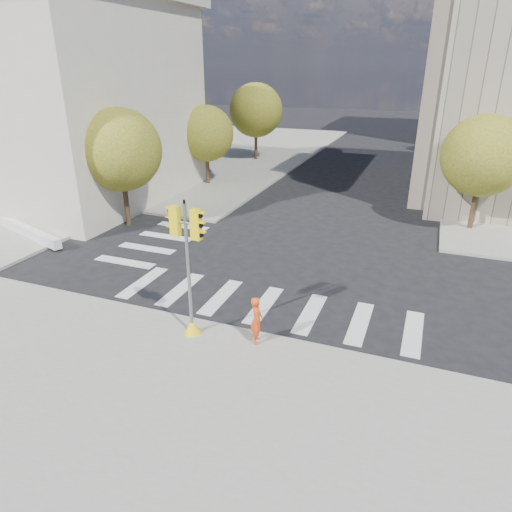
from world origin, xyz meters
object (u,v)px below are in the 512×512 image
at_px(traffic_signal, 189,281).
at_px(photographer, 257,320).
at_px(planter_wall, 28,231).
at_px(lamp_near, 490,136).
at_px(lamp_far, 477,113).

bearing_deg(traffic_signal, photographer, 13.48).
bearing_deg(traffic_signal, planter_wall, 162.81).
height_order(lamp_near, photographer, lamp_near).
bearing_deg(photographer, lamp_near, -47.38).
relative_size(lamp_near, photographer, 5.05).
distance_m(lamp_near, traffic_signal, 21.34).
height_order(lamp_near, traffic_signal, lamp_near).
xyz_separation_m(lamp_far, photographer, (-7.39, -32.60, -3.63)).
bearing_deg(lamp_far, lamp_near, -90.00).
height_order(photographer, planter_wall, photographer).
xyz_separation_m(photographer, planter_wall, (-14.62, 4.87, -0.55)).
bearing_deg(photographer, lamp_far, -38.48).
height_order(lamp_far, planter_wall, lamp_far).
relative_size(lamp_far, photographer, 5.05).
bearing_deg(lamp_far, traffic_signal, -106.22).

